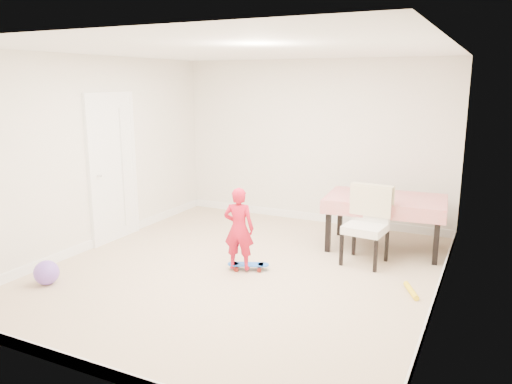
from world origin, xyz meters
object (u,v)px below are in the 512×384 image
at_px(dining_chair, 365,226).
at_px(balloon, 46,273).
at_px(dining_table, 384,223).
at_px(skateboard, 248,267).
at_px(child, 239,231).

relative_size(dining_chair, balloon, 3.52).
bearing_deg(balloon, dining_chair, 36.23).
bearing_deg(balloon, dining_table, 42.79).
xyz_separation_m(dining_table, skateboard, (-1.31, -1.53, -0.33)).
relative_size(dining_table, dining_chair, 1.58).
height_order(dining_chair, balloon, dining_chair).
distance_m(dining_chair, balloon, 3.82).
bearing_deg(skateboard, dining_chair, 12.81).
xyz_separation_m(dining_table, dining_chair, (-0.10, -0.68, 0.13)).
distance_m(dining_chair, skateboard, 1.55).
relative_size(dining_table, skateboard, 3.06).
bearing_deg(skateboard, dining_table, 27.33).
bearing_deg(child, skateboard, -147.15).
xyz_separation_m(dining_chair, balloon, (-3.07, -2.25, -0.35)).
height_order(skateboard, child, child).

